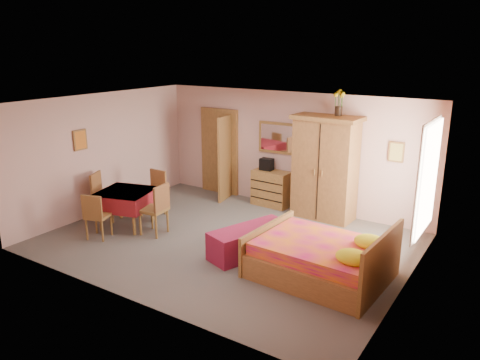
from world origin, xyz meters
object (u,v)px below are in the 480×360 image
Objects in this scene: bed at (320,248)px; chair_south at (98,215)px; chair_north at (152,194)px; chair_west at (106,197)px; stereo at (267,164)px; sunflower_vase at (339,103)px; bench at (250,241)px; chest_of_drawers at (271,188)px; dining_table at (127,209)px; wall_mirror at (277,138)px; wardrobe at (325,168)px; chair_east at (153,209)px; floor_lamp at (302,166)px.

bed is 4.27m from chair_south.
chair_west reaches higher than chair_north.
chair_west is (-2.30, -2.72, -0.44)m from stereo.
chair_south is at bearing -133.92° from sunflower_vase.
chest_of_drawers is at bearing 111.21° from bench.
sunflower_vase is at bearing 27.65° from chair_south.
chair_north is at bearing 114.16° from chair_west.
chair_west is at bearing -129.48° from chest_of_drawers.
sunflower_vase is 4.80m from dining_table.
stereo is at bearing -131.75° from wall_mirror.
stereo reaches higher than bed.
chest_of_drawers is 0.58× the size of bench.
sunflower_vase reaches higher than wardrobe.
bench is at bearing -65.92° from chest_of_drawers.
bench is 1.54× the size of chair_north.
chair_east is (0.73, -0.75, 0.02)m from chair_north.
chair_east is at bearing -129.56° from wardrobe.
chair_north reaches higher than chair_south.
dining_table is 0.64m from chair_west.
chair_east is (-2.06, -0.22, 0.26)m from bench.
sunflower_vase reaches higher than stereo.
chest_of_drawers is 0.85× the size of chair_east.
floor_lamp is at bearing 124.84° from bed.
wardrobe is (1.32, -0.29, -0.46)m from wall_mirror.
dining_table is at bearing 84.64° from chair_east.
wall_mirror is 3.13× the size of stereo.
chair_south is 0.92× the size of chair_north.
chair_west reaches higher than bed.
stereo reaches higher than chair_south.
wardrobe reaches higher than stereo.
chair_south is at bearing -161.55° from bench.
chest_of_drawers reaches higher than dining_table.
chest_of_drawers is 3.64m from chair_west.
wall_mirror is 3.66m from dining_table.
chair_south is at bearing -118.36° from wall_mirror.
chair_west is (-3.77, -2.61, -0.59)m from wardrobe.
chest_of_drawers is 1.49m from wardrobe.
wall_mirror is at bearing 170.31° from wardrobe.
floor_lamp is (0.73, 0.01, 0.63)m from chest_of_drawers.
wardrobe reaches higher than chair_west.
chair_south is at bearing 127.49° from chair_east.
bed is at bearing 66.45° from chair_west.
wardrobe is 2.15× the size of chair_east.
bench is at bearing -84.62° from floor_lamp.
chest_of_drawers is at bearing -131.21° from chair_north.
chair_south is 0.88× the size of chair_east.
chair_north is 0.96× the size of chair_east.
bench is 3.44m from chair_west.
chair_east is at bearing -173.84° from bench.
chair_east is (-3.43, -0.13, 0.03)m from bed.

